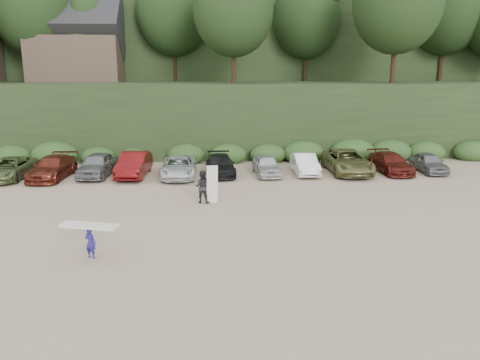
{
  "coord_description": "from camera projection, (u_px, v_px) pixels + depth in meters",
  "views": [
    {
      "loc": [
        0.18,
        -21.51,
        7.14
      ],
      "look_at": [
        1.67,
        3.0,
        1.3
      ],
      "focal_mm": 35.0,
      "sensor_mm": 36.0,
      "label": 1
    }
  ],
  "objects": [
    {
      "name": "ground",
      "position": [
        209.0,
        221.0,
        22.53
      ],
      "size": [
        120.0,
        120.0,
        0.0
      ],
      "primitive_type": "plane",
      "color": "tan",
      "rests_on": "ground"
    },
    {
      "name": "hillside_backdrop",
      "position": [
        207.0,
        33.0,
        54.8
      ],
      "size": [
        90.0,
        41.5,
        28.0
      ],
      "color": "black",
      "rests_on": "ground"
    },
    {
      "name": "parked_cars",
      "position": [
        173.0,
        165.0,
        31.95
      ],
      "size": [
        36.7,
        6.05,
        1.63
      ],
      "color": "#B9B9BE",
      "rests_on": "ground"
    },
    {
      "name": "child_surfer",
      "position": [
        90.0,
        235.0,
        17.93
      ],
      "size": [
        2.34,
        1.19,
        1.35
      ],
      "color": "navy",
      "rests_on": "ground"
    },
    {
      "name": "adult_surfer",
      "position": [
        203.0,
        187.0,
        25.4
      ],
      "size": [
        1.36,
        0.87,
        2.12
      ],
      "color": "black",
      "rests_on": "ground"
    }
  ]
}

